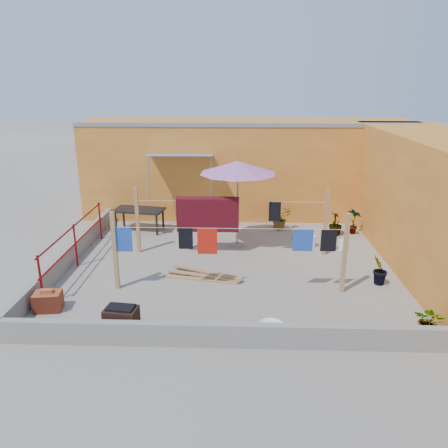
{
  "coord_description": "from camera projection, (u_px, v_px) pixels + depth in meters",
  "views": [
    {
      "loc": [
        0.21,
        -10.21,
        4.45
      ],
      "look_at": [
        -0.17,
        0.3,
        0.99
      ],
      "focal_mm": 35.0,
      "sensor_mm": 36.0,
      "label": 1
    }
  ],
  "objects": [
    {
      "name": "green_hose",
      "position": [
        301.0,
        238.0,
        12.86
      ],
      "size": [
        0.55,
        0.55,
        0.08
      ],
      "color": "#1B7A1F",
      "rests_on": "ground"
    },
    {
      "name": "wall_back",
      "position": [
        248.0,
        167.0,
        15.02
      ],
      "size": [
        11.0,
        3.27,
        3.21
      ],
      "color": "orange",
      "rests_on": "ground"
    },
    {
      "name": "parapet_left",
      "position": [
        71.0,
        254.0,
        11.16
      ],
      "size": [
        0.16,
        7.3,
        0.44
      ],
      "primitive_type": "cube",
      "color": "gray",
      "rests_on": "ground"
    },
    {
      "name": "white_basin",
      "position": [
        271.0,
        326.0,
        8.24
      ],
      "size": [
        0.49,
        0.49,
        0.09
      ],
      "color": "white",
      "rests_on": "ground"
    },
    {
      "name": "red_railing",
      "position": [
        75.0,
        239.0,
        10.8
      ],
      "size": [
        0.05,
        4.2,
        1.1
      ],
      "color": "maroon",
      "rests_on": "ground"
    },
    {
      "name": "plant_right_b",
      "position": [
        380.0,
        270.0,
        9.89
      ],
      "size": [
        0.5,
        0.51,
        0.73
      ],
      "primitive_type": "imported",
      "rotation": [
        0.0,
        0.0,
        4.08
      ],
      "color": "#175219",
      "rests_on": "ground"
    },
    {
      "name": "brick_stack",
      "position": [
        48.0,
        301.0,
        8.84
      ],
      "size": [
        0.57,
        0.45,
        0.46
      ],
      "color": "#A43D25",
      "rests_on": "ground"
    },
    {
      "name": "water_jug_a",
      "position": [
        342.0,
        245.0,
        12.04
      ],
      "size": [
        0.21,
        0.21,
        0.32
      ],
      "color": "white",
      "rests_on": "ground"
    },
    {
      "name": "plant_back_a",
      "position": [
        280.0,
        218.0,
        13.67
      ],
      "size": [
        0.85,
        0.81,
        0.73
      ],
      "primitive_type": "imported",
      "rotation": [
        0.0,
        0.0,
        0.47
      ],
      "color": "#175219",
      "rests_on": "ground"
    },
    {
      "name": "outdoor_table",
      "position": [
        139.0,
        211.0,
        13.41
      ],
      "size": [
        1.6,
        0.97,
        0.7
      ],
      "color": "black",
      "rests_on": "ground"
    },
    {
      "name": "parapet_front",
      "position": [
        226.0,
        335.0,
        7.62
      ],
      "size": [
        8.3,
        0.16,
        0.44
      ],
      "primitive_type": "cube",
      "color": "gray",
      "rests_on": "ground"
    },
    {
      "name": "ground",
      "position": [
        230.0,
        265.0,
        11.09
      ],
      "size": [
        80.0,
        80.0,
        0.0
      ],
      "primitive_type": "plane",
      "color": "#9E998E",
      "rests_on": "ground"
    },
    {
      "name": "clothesline_rig",
      "position": [
        212.0,
        219.0,
        11.28
      ],
      "size": [
        5.09,
        2.35,
        1.8
      ],
      "color": "tan",
      "rests_on": "ground"
    },
    {
      "name": "patio_umbrella",
      "position": [
        238.0,
        168.0,
        11.65
      ],
      "size": [
        2.18,
        2.18,
        2.49
      ],
      "color": "gray",
      "rests_on": "ground"
    },
    {
      "name": "plant_right_c",
      "position": [
        430.0,
        321.0,
        7.93
      ],
      "size": [
        0.68,
        0.66,
        0.58
      ],
      "primitive_type": "imported",
      "rotation": [
        0.0,
        0.0,
        5.67
      ],
      "color": "#175219",
      "rests_on": "ground"
    },
    {
      "name": "plant_right_a",
      "position": [
        354.0,
        221.0,
        13.22
      ],
      "size": [
        0.5,
        0.51,
        0.82
      ],
      "primitive_type": "imported",
      "rotation": [
        0.0,
        0.0,
        2.3
      ],
      "color": "#175219",
      "rests_on": "ground"
    },
    {
      "name": "plant_back_b",
      "position": [
        335.0,
        223.0,
        13.13
      ],
      "size": [
        0.52,
        0.52,
        0.73
      ],
      "primitive_type": "imported",
      "rotation": [
        0.0,
        0.0,
        1.91
      ],
      "color": "#175219",
      "rests_on": "ground"
    },
    {
      "name": "water_jug_b",
      "position": [
        312.0,
        241.0,
        12.26
      ],
      "size": [
        0.23,
        0.23,
        0.36
      ],
      "color": "white",
      "rests_on": "ground"
    },
    {
      "name": "brazier",
      "position": [
        122.0,
        320.0,
        8.03
      ],
      "size": [
        0.63,
        0.46,
        0.53
      ],
      "color": "black",
      "rests_on": "ground"
    },
    {
      "name": "wall_right",
      "position": [
        448.0,
        206.0,
        10.41
      ],
      "size": [
        2.4,
        9.0,
        3.2
      ],
      "primitive_type": "cube",
      "color": "orange",
      "rests_on": "ground"
    },
    {
      "name": "lumber_pile",
      "position": [
        204.0,
        276.0,
        10.33
      ],
      "size": [
        1.92,
        0.9,
        0.12
      ],
      "color": "tan",
      "rests_on": "ground"
    }
  ]
}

